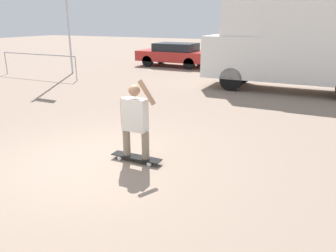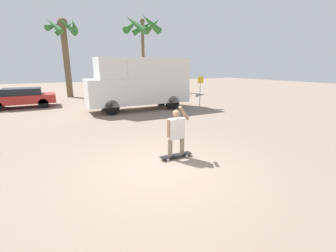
# 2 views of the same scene
# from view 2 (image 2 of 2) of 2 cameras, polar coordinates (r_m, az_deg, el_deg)

# --- Properties ---
(ground_plane) EXTENTS (80.00, 80.00, 0.00)m
(ground_plane) POSITION_cam_2_polar(r_m,az_deg,el_deg) (6.19, -2.16, -10.83)
(ground_plane) COLOR gray
(skateboard) EXTENTS (1.01, 0.23, 0.10)m
(skateboard) POSITION_cam_2_polar(r_m,az_deg,el_deg) (6.86, 2.05, -7.46)
(skateboard) COLOR black
(skateboard) RESTS_ON ground_plane
(person_skateboarder) EXTENTS (0.74, 0.22, 1.49)m
(person_skateboarder) POSITION_cam_2_polar(r_m,az_deg,el_deg) (6.60, 2.10, -1.10)
(person_skateboarder) COLOR gray
(person_skateboarder) RESTS_ON skateboard
(camper_van) EXTENTS (6.40, 2.00, 3.22)m
(camper_van) POSITION_cam_2_polar(r_m,az_deg,el_deg) (14.57, -6.99, 11.01)
(camper_van) COLOR black
(camper_van) RESTS_ON ground_plane
(parked_car_red) EXTENTS (4.13, 1.91, 1.31)m
(parked_car_red) POSITION_cam_2_polar(r_m,az_deg,el_deg) (18.17, -33.15, 6.16)
(parked_car_red) COLOR black
(parked_car_red) RESTS_ON ground_plane
(palm_tree_near_van) EXTENTS (4.10, 4.22, 7.95)m
(palm_tree_near_van) POSITION_cam_2_polar(r_m,az_deg,el_deg) (26.14, -6.43, 23.42)
(palm_tree_near_van) COLOR brown
(palm_tree_near_van) RESTS_ON ground_plane
(palm_tree_center_background) EXTENTS (2.80, 2.88, 6.75)m
(palm_tree_center_background) POSITION_cam_2_polar(r_m,az_deg,el_deg) (22.73, -24.87, 19.33)
(palm_tree_center_background) COLOR brown
(palm_tree_center_background) RESTS_ON ground_plane
(street_sign) EXTENTS (0.44, 0.06, 2.07)m
(street_sign) POSITION_cam_2_polar(r_m,az_deg,el_deg) (15.38, 8.20, 9.65)
(street_sign) COLOR #B7B7BC
(street_sign) RESTS_ON ground_plane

